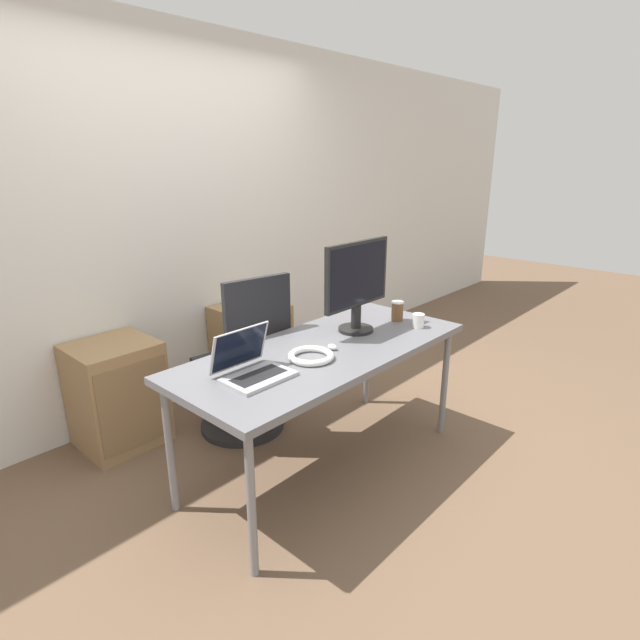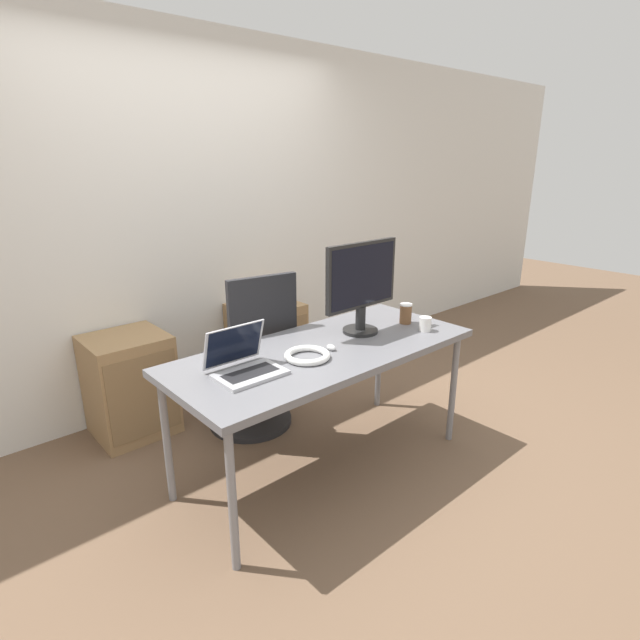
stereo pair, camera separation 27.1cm
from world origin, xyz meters
The scene contains 12 objects.
ground_plane centered at (0.00, 0.00, 0.00)m, with size 14.00×14.00×0.00m, color brown.
wall_back centered at (0.00, 1.41, 1.30)m, with size 10.00×0.05×2.60m.
desk centered at (0.00, 0.00, 0.71)m, with size 1.74×0.75×0.76m.
office_chair centered at (-0.05, 0.65, 0.41)m, with size 0.56×0.59×1.09m.
cabinet_left centered at (-0.68, 1.14, 0.34)m, with size 0.48×0.46×0.67m.
cabinet_right centered at (0.42, 1.14, 0.34)m, with size 0.48×0.46×0.67m.
laptop_center centered at (-0.52, 0.00, 0.80)m, with size 0.32×0.28×0.23m.
monitor centered at (0.33, 0.05, 1.05)m, with size 0.54×0.21×0.54m.
mouse centered at (0.00, -0.05, 0.77)m, with size 0.04×0.06×0.03m.
coffee_cup_white centered at (0.64, -0.19, 0.80)m, with size 0.07×0.07×0.09m.
coffee_cup_brown centered at (0.66, -0.02, 0.82)m, with size 0.08×0.08×0.13m.
cable_coil centered at (-0.17, -0.06, 0.77)m, with size 0.24×0.24×0.03m.
Camera 2 is at (-1.71, -1.89, 1.75)m, focal length 28.00 mm.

